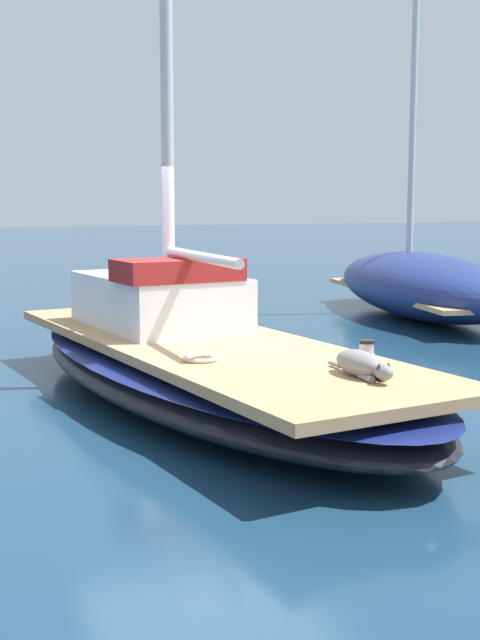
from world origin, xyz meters
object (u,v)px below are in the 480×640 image
at_px(dog_grey, 361,364).
at_px(coiled_rope, 200,358).
at_px(deck_winch, 367,352).
at_px(sailboat_main, 206,371).
at_px(moored_boat_starboard_side, 422,284).

bearing_deg(dog_grey, coiled_rope, 131.21).
bearing_deg(deck_winch, dog_grey, -123.71).
height_order(dog_grey, coiled_rope, dog_grey).
height_order(sailboat_main, coiled_rope, coiled_rope).
relative_size(sailboat_main, moored_boat_starboard_side, 1.19).
bearing_deg(coiled_rope, dog_grey, -48.79).
relative_size(deck_winch, moored_boat_starboard_side, 0.03).
bearing_deg(moored_boat_starboard_side, sailboat_main, -140.79).
relative_size(dog_grey, moored_boat_starboard_side, 0.15).
relative_size(deck_winch, coiled_rope, 0.65).
bearing_deg(moored_boat_starboard_side, coiled_rope, -137.05).
distance_m(deck_winch, coiled_rope, 1.53).
height_order(deck_winch, coiled_rope, deck_winch).
xyz_separation_m(deck_winch, coiled_rope, (-1.38, 0.64, -0.08)).
distance_m(sailboat_main, coiled_rope, 1.19).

